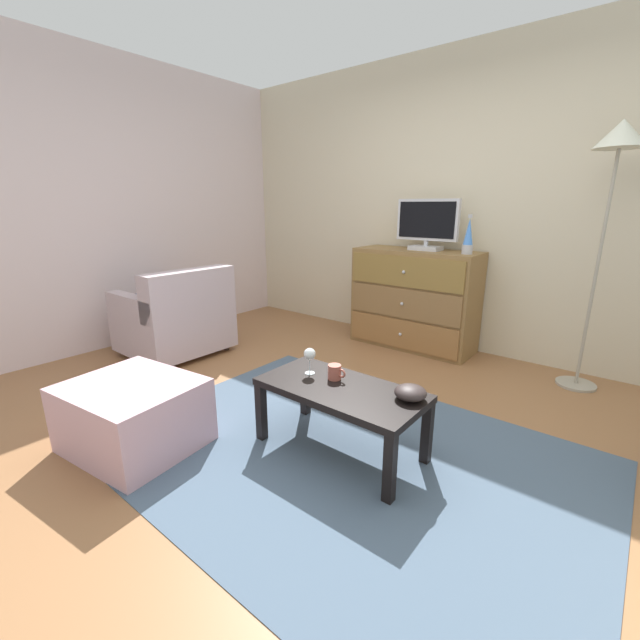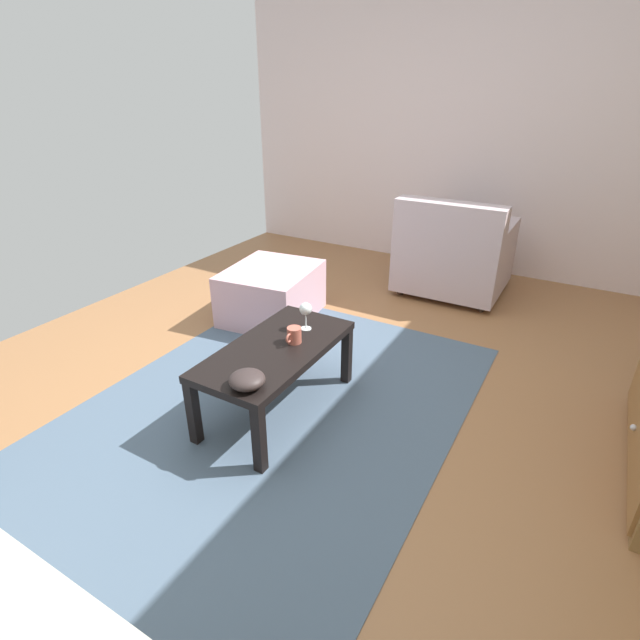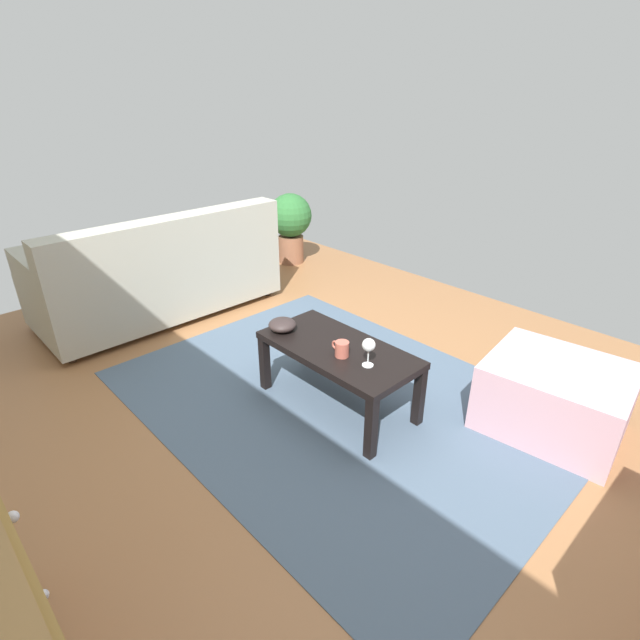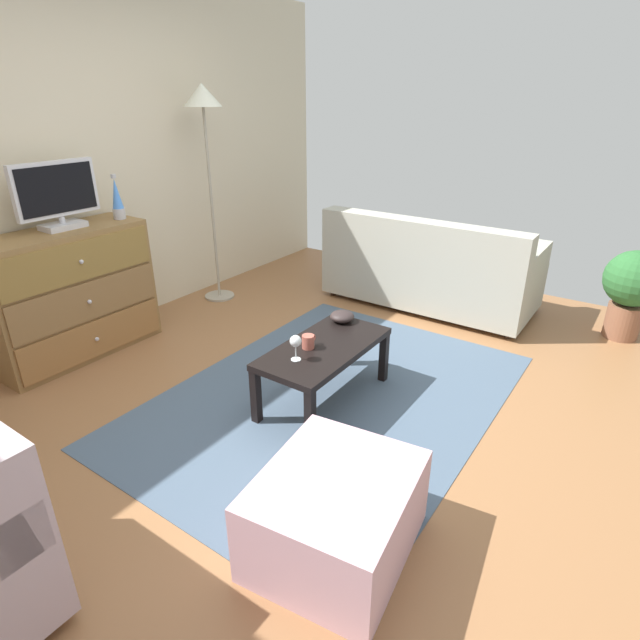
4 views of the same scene
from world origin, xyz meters
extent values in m
cube|color=#94643E|center=(0.00, 0.00, -0.03)|extent=(5.90, 4.56, 0.05)
cube|color=silver|center=(-2.71, 0.00, 1.34)|extent=(0.12, 4.56, 2.69)
cube|color=#475A6F|center=(0.20, -0.20, 0.00)|extent=(2.60, 1.90, 0.01)
cube|color=olive|center=(-0.35, 1.50, 0.18)|extent=(1.11, 0.02, 0.27)
sphere|color=silver|center=(-0.35, 1.49, 0.18)|extent=(0.03, 0.03, 0.03)
cube|color=black|center=(-0.27, 0.03, 0.18)|extent=(0.05, 0.05, 0.35)
cube|color=black|center=(0.59, 0.03, 0.18)|extent=(0.05, 0.05, 0.35)
cube|color=black|center=(-0.27, -0.37, 0.18)|extent=(0.05, 0.05, 0.35)
cube|color=black|center=(0.59, -0.37, 0.18)|extent=(0.05, 0.05, 0.35)
cube|color=black|center=(0.16, -0.17, 0.37)|extent=(0.92, 0.46, 0.04)
cylinder|color=silver|center=(-0.08, -0.14, 0.40)|extent=(0.06, 0.06, 0.00)
cylinder|color=silver|center=(-0.08, -0.14, 0.44)|extent=(0.01, 0.01, 0.09)
sphere|color=silver|center=(-0.08, -0.14, 0.52)|extent=(0.07, 0.07, 0.07)
cylinder|color=#AD5748|center=(0.08, -0.11, 0.44)|extent=(0.08, 0.08, 0.08)
torus|color=#AD5748|center=(0.13, -0.11, 0.44)|extent=(0.05, 0.01, 0.05)
ellipsoid|color=#2F2625|center=(0.53, -0.07, 0.43)|extent=(0.16, 0.16, 0.07)
cylinder|color=#332319|center=(-2.32, 0.49, 0.03)|extent=(0.05, 0.05, 0.05)
cylinder|color=#332319|center=(-2.32, -0.18, 0.03)|extent=(0.05, 0.05, 0.05)
cylinder|color=#332319|center=(-1.68, 0.49, 0.03)|extent=(0.05, 0.05, 0.05)
cylinder|color=#332319|center=(-1.68, -0.18, 0.03)|extent=(0.05, 0.05, 0.05)
cube|color=#BBA7AE|center=(-2.00, 0.16, 0.23)|extent=(0.80, 0.84, 0.36)
cube|color=#BBA7AE|center=(-1.70, 0.16, 0.61)|extent=(0.20, 0.84, 0.41)
cube|color=#BBA7AE|center=(-2.00, 0.51, 0.51)|extent=(0.76, 0.12, 0.20)
cube|color=#BBA7AE|center=(-2.00, -0.20, 0.51)|extent=(0.76, 0.12, 0.20)
cylinder|color=#375174|center=(-2.25, 0.10, 0.49)|extent=(0.16, 0.40, 0.16)
cube|color=#CA9FAC|center=(-0.78, -0.87, 0.19)|extent=(0.77, 0.68, 0.39)
camera|label=1|loc=(1.37, -1.84, 1.35)|focal=22.99mm
camera|label=2|loc=(1.93, 1.12, 1.62)|focal=27.09mm
camera|label=3|loc=(-1.47, 1.52, 1.71)|focal=27.08mm
camera|label=4|loc=(-2.15, -1.74, 1.83)|focal=28.50mm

